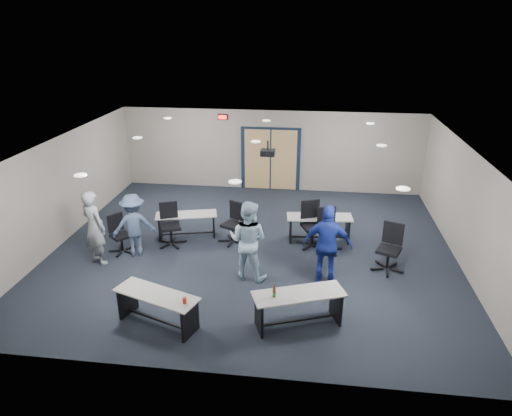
# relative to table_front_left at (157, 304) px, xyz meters

# --- Properties ---
(floor) EXTENTS (10.00, 10.00, 0.00)m
(floor) POSITION_rel_table_front_left_xyz_m (1.38, 3.34, -0.47)
(floor) COLOR black
(floor) RESTS_ON ground
(back_wall) EXTENTS (10.00, 0.04, 2.70)m
(back_wall) POSITION_rel_table_front_left_xyz_m (1.38, 7.84, 0.88)
(back_wall) COLOR gray
(back_wall) RESTS_ON floor
(front_wall) EXTENTS (10.00, 0.04, 2.70)m
(front_wall) POSITION_rel_table_front_left_xyz_m (1.38, -1.16, 0.88)
(front_wall) COLOR gray
(front_wall) RESTS_ON floor
(left_wall) EXTENTS (0.04, 9.00, 2.70)m
(left_wall) POSITION_rel_table_front_left_xyz_m (-3.62, 3.34, 0.88)
(left_wall) COLOR gray
(left_wall) RESTS_ON floor
(right_wall) EXTENTS (0.04, 9.00, 2.70)m
(right_wall) POSITION_rel_table_front_left_xyz_m (6.38, 3.34, 0.88)
(right_wall) COLOR gray
(right_wall) RESTS_ON floor
(ceiling) EXTENTS (10.00, 9.00, 0.04)m
(ceiling) POSITION_rel_table_front_left_xyz_m (1.38, 3.34, 2.23)
(ceiling) COLOR silver
(ceiling) RESTS_ON back_wall
(double_door) EXTENTS (2.00, 0.07, 2.20)m
(double_door) POSITION_rel_table_front_left_xyz_m (1.38, 7.80, 0.58)
(double_door) COLOR black
(double_door) RESTS_ON back_wall
(exit_sign) EXTENTS (0.32, 0.07, 0.18)m
(exit_sign) POSITION_rel_table_front_left_xyz_m (-0.22, 7.78, 1.98)
(exit_sign) COLOR black
(exit_sign) RESTS_ON back_wall
(ceiling_projector) EXTENTS (0.35, 0.32, 0.37)m
(ceiling_projector) POSITION_rel_table_front_left_xyz_m (1.68, 3.84, 1.94)
(ceiling_projector) COLOR black
(ceiling_projector) RESTS_ON ceiling
(ceiling_can_lights) EXTENTS (6.24, 5.74, 0.02)m
(ceiling_can_lights) POSITION_rel_table_front_left_xyz_m (1.38, 3.59, 2.20)
(ceiling_can_lights) COLOR silver
(ceiling_can_lights) RESTS_ON ceiling
(table_front_left) EXTENTS (1.76, 1.10, 0.79)m
(table_front_left) POSITION_rel_table_front_left_xyz_m (0.00, 0.00, 0.00)
(table_front_left) COLOR #ABA8A1
(table_front_left) RESTS_ON floor
(table_front_right) EXTENTS (1.82, 1.14, 0.96)m
(table_front_right) POSITION_rel_table_front_left_xyz_m (2.63, 0.32, 0.02)
(table_front_right) COLOR #ABA8A1
(table_front_right) RESTS_ON floor
(table_back_left) EXTENTS (1.68, 0.91, 0.65)m
(table_back_left) POSITION_rel_table_front_left_xyz_m (-0.47, 3.82, -0.02)
(table_back_left) COLOR #ABA8A1
(table_back_left) RESTS_ON floor
(table_back_right) EXTENTS (1.73, 0.71, 0.68)m
(table_back_right) POSITION_rel_table_front_left_xyz_m (3.03, 4.02, 0.00)
(table_back_right) COLOR #ABA8A1
(table_back_right) RESTS_ON floor
(chair_back_a) EXTENTS (0.91, 0.91, 1.10)m
(chair_back_a) POSITION_rel_table_front_left_xyz_m (-0.76, 3.30, 0.09)
(chair_back_a) COLOR black
(chair_back_a) RESTS_ON floor
(chair_back_b) EXTENTS (0.89, 0.89, 1.06)m
(chair_back_b) POSITION_rel_table_front_left_xyz_m (0.79, 3.64, 0.06)
(chair_back_b) COLOR black
(chair_back_b) RESTS_ON floor
(chair_back_c) EXTENTS (0.96, 0.96, 1.17)m
(chair_back_c) POSITION_rel_table_front_left_xyz_m (2.87, 3.68, 0.12)
(chair_back_c) COLOR black
(chair_back_c) RESTS_ON floor
(chair_back_d) EXTENTS (0.86, 0.86, 1.11)m
(chair_back_d) POSITION_rel_table_front_left_xyz_m (3.26, 3.44, 0.09)
(chair_back_d) COLOR black
(chair_back_d) RESTS_ON floor
(chair_loose_left) EXTENTS (0.86, 0.86, 0.97)m
(chair_loose_left) POSITION_rel_table_front_left_xyz_m (-1.86, 2.74, 0.02)
(chair_loose_left) COLOR black
(chair_loose_left) RESTS_ON floor
(chair_loose_right) EXTENTS (0.93, 0.93, 1.12)m
(chair_loose_right) POSITION_rel_table_front_left_xyz_m (4.62, 2.66, 0.10)
(chair_loose_right) COLOR black
(chair_loose_right) RESTS_ON floor
(person_gray) EXTENTS (0.80, 0.70, 1.83)m
(person_gray) POSITION_rel_table_front_left_xyz_m (-2.22, 2.17, 0.45)
(person_gray) COLOR #8E959B
(person_gray) RESTS_ON floor
(person_lightblue) EXTENTS (1.03, 0.89, 1.83)m
(person_lightblue) POSITION_rel_table_front_left_xyz_m (1.45, 1.97, 0.45)
(person_lightblue) COLOR #AFD1E8
(person_lightblue) RESTS_ON floor
(person_navy) EXTENTS (1.11, 0.55, 1.83)m
(person_navy) POSITION_rel_table_front_left_xyz_m (3.19, 1.96, 0.45)
(person_navy) COLOR navy
(person_navy) RESTS_ON floor
(person_back) EXTENTS (1.18, 0.94, 1.59)m
(person_back) POSITION_rel_table_front_left_xyz_m (-1.46, 2.68, 0.33)
(person_back) COLOR #425376
(person_back) RESTS_ON floor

